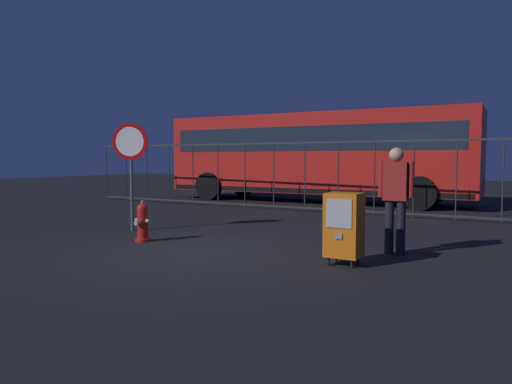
# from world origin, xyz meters

# --- Properties ---
(ground_plane) EXTENTS (60.00, 60.00, 0.00)m
(ground_plane) POSITION_xyz_m (0.00, 0.00, 0.00)
(ground_plane) COLOR black
(fire_hydrant) EXTENTS (0.33, 0.32, 0.75)m
(fire_hydrant) POSITION_xyz_m (-1.49, 0.19, 0.35)
(fire_hydrant) COLOR red
(fire_hydrant) RESTS_ON ground_plane
(newspaper_box_primary) EXTENTS (0.48, 0.42, 1.02)m
(newspaper_box_primary) POSITION_xyz_m (2.32, 0.20, 0.57)
(newspaper_box_primary) COLOR black
(newspaper_box_primary) RESTS_ON ground_plane
(stop_sign) EXTENTS (0.71, 0.31, 2.23)m
(stop_sign) POSITION_xyz_m (-2.59, 1.01, 1.60)
(stop_sign) COLOR #4C4F54
(stop_sign) RESTS_ON ground_plane
(pedestrian) EXTENTS (0.55, 0.22, 1.67)m
(pedestrian) POSITION_xyz_m (2.76, 1.30, 0.95)
(pedestrian) COLOR black
(pedestrian) RESTS_ON ground_plane
(fence_barrier) EXTENTS (18.03, 0.04, 2.00)m
(fence_barrier) POSITION_xyz_m (-0.00, 6.17, 1.02)
(fence_barrier) COLOR #2D2D33
(fence_barrier) RESTS_ON ground_plane
(bus_near) EXTENTS (10.56, 3.00, 3.00)m
(bus_near) POSITION_xyz_m (-1.93, 9.17, 1.71)
(bus_near) COLOR red
(bus_near) RESTS_ON ground_plane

